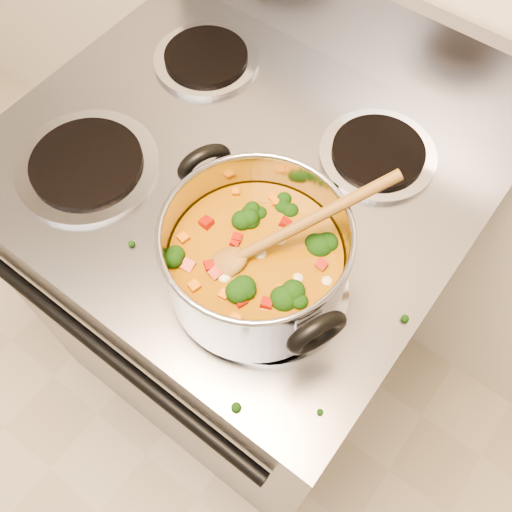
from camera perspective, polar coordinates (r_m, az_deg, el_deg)
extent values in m
cube|color=gray|center=(1.34, -1.58, -2.80)|extent=(0.77, 0.67, 0.92)
cube|color=gray|center=(1.08, 8.81, 22.54)|extent=(0.77, 0.03, 0.16)
cylinder|color=black|center=(0.95, -15.29, -8.91)|extent=(0.66, 0.02, 0.02)
cylinder|color=#A5A5AD|center=(0.98, -16.51, 8.66)|extent=(0.23, 0.23, 0.01)
cylinder|color=black|center=(0.97, -16.62, 8.94)|extent=(0.18, 0.18, 0.01)
cylinder|color=#A5A5AD|center=(0.82, 1.18, -3.21)|extent=(0.23, 0.23, 0.01)
cylinder|color=black|center=(0.82, 1.19, -2.97)|extent=(0.18, 0.18, 0.01)
cylinder|color=#A5A5AD|center=(1.11, -4.99, 18.99)|extent=(0.19, 0.19, 0.01)
cylinder|color=black|center=(1.10, -5.02, 19.30)|extent=(0.15, 0.15, 0.01)
cylinder|color=#A5A5AD|center=(0.97, 12.07, 9.89)|extent=(0.19, 0.19, 0.01)
cylinder|color=black|center=(0.97, 12.16, 10.18)|extent=(0.15, 0.15, 0.01)
cylinder|color=#A8A7AF|center=(0.75, 0.00, -0.22)|extent=(0.25, 0.25, 0.13)
torus|color=#A8A7AF|center=(0.70, 0.00, 2.37)|extent=(0.25, 0.25, 0.01)
cylinder|color=#83510B|center=(0.78, 0.00, -1.18)|extent=(0.23, 0.23, 0.08)
torus|color=black|center=(0.79, -5.18, 9.15)|extent=(0.05, 0.08, 0.08)
torus|color=black|center=(0.67, 6.09, -7.65)|extent=(0.05, 0.08, 0.08)
ellipsoid|color=black|center=(0.79, -0.08, 6.23)|extent=(0.04, 0.04, 0.03)
ellipsoid|color=black|center=(0.76, 4.21, 2.06)|extent=(0.04, 0.04, 0.03)
ellipsoid|color=black|center=(0.75, -7.17, 0.62)|extent=(0.04, 0.04, 0.03)
ellipsoid|color=black|center=(0.75, 1.36, 1.24)|extent=(0.04, 0.04, 0.03)
ellipsoid|color=black|center=(0.76, 4.46, 2.39)|extent=(0.04, 0.04, 0.03)
ellipsoid|color=black|center=(0.72, 4.17, -3.95)|extent=(0.04, 0.04, 0.03)
ellipsoid|color=black|center=(0.76, 3.51, 2.64)|extent=(0.04, 0.04, 0.03)
ellipsoid|color=#942205|center=(0.75, -3.01, 1.50)|extent=(0.01, 0.01, 0.01)
ellipsoid|color=#942205|center=(0.73, -6.99, -2.99)|extent=(0.01, 0.01, 0.01)
ellipsoid|color=#942205|center=(0.73, -5.37, -2.36)|extent=(0.01, 0.01, 0.01)
ellipsoid|color=#942205|center=(0.71, 2.73, -5.52)|extent=(0.01, 0.01, 0.01)
ellipsoid|color=#942205|center=(0.73, -3.06, -1.55)|extent=(0.01, 0.01, 0.01)
ellipsoid|color=#942205|center=(0.76, 6.28, 1.61)|extent=(0.01, 0.01, 0.01)
ellipsoid|color=#942205|center=(0.72, 3.76, -4.45)|extent=(0.01, 0.01, 0.01)
ellipsoid|color=#942205|center=(0.77, -4.42, 3.31)|extent=(0.01, 0.01, 0.01)
ellipsoid|color=#942205|center=(0.78, -1.04, 4.88)|extent=(0.01, 0.01, 0.01)
ellipsoid|color=#942205|center=(0.74, 4.85, -0.99)|extent=(0.01, 0.01, 0.01)
ellipsoid|color=#B95E0A|center=(0.72, -4.01, -4.39)|extent=(0.01, 0.01, 0.01)
ellipsoid|color=#B95E0A|center=(0.71, 2.94, -5.69)|extent=(0.01, 0.01, 0.01)
ellipsoid|color=#B95E0A|center=(0.77, 6.64, 3.05)|extent=(0.01, 0.01, 0.01)
ellipsoid|color=#B95E0A|center=(0.74, -0.67, 0.02)|extent=(0.01, 0.01, 0.01)
ellipsoid|color=#B95E0A|center=(0.79, 3.10, 5.53)|extent=(0.01, 0.01, 0.01)
ellipsoid|color=#B95E0A|center=(0.77, 6.71, 2.65)|extent=(0.01, 0.01, 0.01)
ellipsoid|color=#B95E0A|center=(0.74, -1.33, 0.38)|extent=(0.01, 0.01, 0.01)
ellipsoid|color=#B95E0A|center=(0.76, 3.36, 2.64)|extent=(0.01, 0.01, 0.01)
ellipsoid|color=#B95E0A|center=(0.79, -0.53, 5.35)|extent=(0.01, 0.01, 0.01)
ellipsoid|color=#B95E0A|center=(0.76, -3.91, 2.56)|extent=(0.01, 0.01, 0.01)
ellipsoid|color=#B95E0A|center=(0.74, -0.04, -0.62)|extent=(0.01, 0.01, 0.01)
ellipsoid|color=#C4BC87|center=(0.77, -2.25, 3.87)|extent=(0.02, 0.02, 0.01)
ellipsoid|color=#C4BC87|center=(0.72, -3.13, -3.89)|extent=(0.02, 0.02, 0.01)
ellipsoid|color=#C4BC87|center=(0.72, 0.03, -3.65)|extent=(0.02, 0.02, 0.01)
ellipsoid|color=#C4BC87|center=(0.70, 0.33, -6.54)|extent=(0.02, 0.02, 0.01)
ellipsoid|color=#C4BC87|center=(0.75, 6.72, 0.19)|extent=(0.02, 0.02, 0.01)
ellipsoid|color=brown|center=(0.74, -3.28, -0.92)|extent=(0.08, 0.08, 0.04)
cylinder|color=brown|center=(0.72, 5.38, 3.52)|extent=(0.14, 0.21, 0.10)
ellipsoid|color=black|center=(0.77, 6.64, -14.76)|extent=(0.01, 0.01, 0.01)
ellipsoid|color=black|center=(0.76, 0.36, -16.58)|extent=(0.01, 0.01, 0.01)
ellipsoid|color=black|center=(0.77, 6.05, -13.57)|extent=(0.01, 0.01, 0.01)
ellipsoid|color=black|center=(0.91, 3.20, 6.89)|extent=(0.01, 0.01, 0.01)
ellipsoid|color=black|center=(0.78, 9.91, -13.37)|extent=(0.01, 0.01, 0.01)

